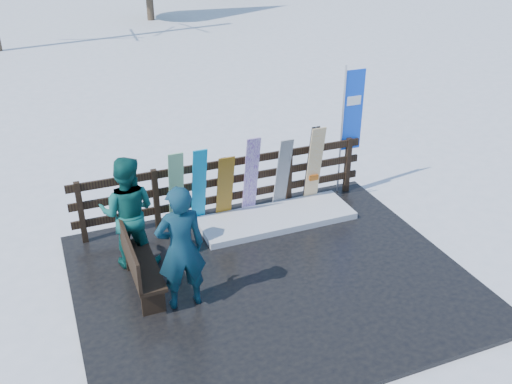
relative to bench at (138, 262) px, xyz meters
name	(u,v)px	position (x,y,z in m)	size (l,w,h in m)	color
ground	(272,282)	(1.99, -0.45, -0.60)	(700.00, 700.00, 0.00)	white
deck	(272,280)	(1.99, -0.45, -0.56)	(6.00, 5.00, 0.08)	black
fence	(225,183)	(1.99, 1.75, 0.14)	(5.60, 0.10, 1.15)	black
snow_patch	(276,218)	(2.78, 1.15, -0.46)	(2.87, 1.00, 0.12)	white
bench	(138,262)	(0.00, 0.00, 0.00)	(0.41, 1.50, 0.97)	black
snowboard_0	(199,187)	(1.43, 1.53, 0.27)	(0.25, 0.03, 1.61)	#099ED2
snowboard_1	(176,191)	(1.02, 1.53, 0.26)	(0.26, 0.03, 1.57)	white
snowboard_2	(225,188)	(1.91, 1.53, 0.15)	(0.30, 0.03, 1.37)	#FFA111
snowboard_3	(251,176)	(2.42, 1.53, 0.30)	(0.26, 0.03, 1.65)	white
snowboard_4	(283,174)	(3.06, 1.53, 0.23)	(0.26, 0.03, 1.53)	black
snowboard_5	(314,166)	(3.72, 1.53, 0.29)	(0.28, 0.03, 1.63)	white
ski_pair_a	(251,177)	(2.45, 1.60, 0.25)	(0.16, 0.21, 1.53)	maroon
ski_pair_b	(311,164)	(3.68, 1.60, 0.30)	(0.17, 0.29, 1.62)	black
rental_flag	(350,115)	(4.59, 1.80, 1.09)	(0.45, 0.04, 2.60)	silver
person_front	(181,248)	(0.54, -0.55, 0.45)	(0.71, 0.46, 1.94)	#0E444B
person_back	(128,212)	(0.05, 0.80, 0.43)	(0.92, 0.71, 1.89)	#10534B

